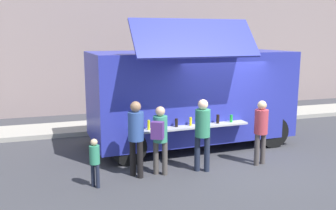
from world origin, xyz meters
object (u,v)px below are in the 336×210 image
Objects in this scene: customer_mid_with_backpack at (160,134)px; customer_rear_waiting at (136,132)px; trash_bin at (275,105)px; customer_front_ordering at (203,129)px; food_truck_main at (190,94)px; customer_extra_browsing at (261,127)px; child_near_queue at (95,159)px.

customer_mid_with_backpack is 0.55m from customer_rear_waiting.
customer_front_ordering is at bearing -138.00° from trash_bin.
food_truck_main is 5.91× the size of trash_bin.
customer_front_ordering is 1.07× the size of customer_extra_browsing.
customer_extra_browsing is at bearing -66.95° from food_truck_main.
trash_bin is 6.69m from customer_front_ordering.
food_truck_main is 2.93m from customer_rear_waiting.
customer_extra_browsing is 4.10m from child_near_queue.
trash_bin is at bearing -22.79° from customer_mid_with_backpack.
trash_bin is 5.65m from customer_extra_browsing.
trash_bin is at bearing -0.12° from customer_rear_waiting.
customer_front_ordering is 2.57m from child_near_queue.
customer_extra_browsing is 1.52× the size of child_near_queue.
food_truck_main reaches higher than customer_extra_browsing.
food_truck_main is 3.58× the size of customer_mid_with_backpack.
child_near_queue is at bearing 164.50° from customer_rear_waiting.
customer_rear_waiting is at bearing -138.48° from food_truck_main.
customer_extra_browsing is at bearing -63.84° from customer_front_ordering.
customer_front_ordering is 1.57m from customer_rear_waiting.
customer_rear_waiting is at bearing 72.19° from customer_extra_browsing.
customer_rear_waiting is 1.65× the size of child_near_queue.
customer_front_ordering is at bearing -106.14° from food_truck_main.
child_near_queue is at bearing 130.26° from customer_mid_with_backpack.
customer_front_ordering is at bearing 74.21° from customer_extra_browsing.
customer_mid_with_backpack is (-1.54, -2.08, -0.52)m from food_truck_main.
food_truck_main is at bearing -0.32° from child_near_queue.
trash_bin is 0.56× the size of customer_front_ordering.
food_truck_main reaches higher than trash_bin.
food_truck_main is 3.33× the size of customer_front_ordering.
child_near_queue is (-2.53, -0.19, -0.40)m from customer_front_ordering.
food_truck_main reaches higher than customer_rear_waiting.
customer_rear_waiting is at bearing -146.37° from trash_bin.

